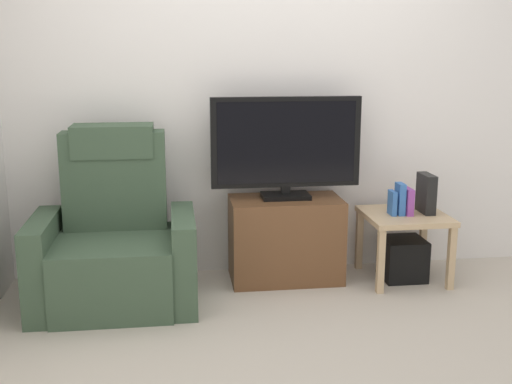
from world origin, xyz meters
The scene contains 11 objects.
ground_plane centered at (0.00, 0.00, 0.00)m, with size 6.40×6.40×0.00m, color #B2A899.
wall_back centered at (0.00, 1.13, 1.30)m, with size 6.40×0.06×2.60m, color silver.
tv_stand centered at (-0.01, 0.86, 0.28)m, with size 0.74×0.42×0.57m.
television centered at (-0.01, 0.88, 0.92)m, with size 0.99×0.20×0.68m.
recliner_armchair centered at (-1.12, 0.63, 0.37)m, with size 0.98×0.78×1.08m.
side_table centered at (0.79, 0.77, 0.39)m, with size 0.54×0.54×0.46m.
subwoofer_box centered at (0.79, 0.77, 0.14)m, with size 0.28×0.28×0.28m, color black.
book_leftmost centered at (0.69, 0.75, 0.54)m, with size 0.03×0.11×0.16m, color #3366B2.
book_middle centered at (0.75, 0.75, 0.57)m, with size 0.04×0.11×0.21m, color #3366B2.
book_rightmost centered at (0.80, 0.75, 0.55)m, with size 0.04×0.14×0.18m, color purple.
game_console centered at (0.94, 0.78, 0.59)m, with size 0.07×0.20×0.26m, color black.
Camera 1 is at (-0.75, -3.20, 1.55)m, focal length 44.51 mm.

